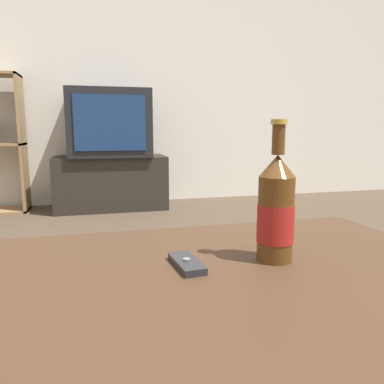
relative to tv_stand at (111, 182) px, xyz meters
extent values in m
cube|color=silver|center=(0.10, 0.30, 1.07)|extent=(8.00, 0.05, 2.60)
cube|color=#422B1C|center=(0.10, -2.72, 0.17)|extent=(1.02, 0.76, 0.04)
cylinder|color=#382417|center=(-0.34, -2.40, -0.04)|extent=(0.07, 0.07, 0.38)
cylinder|color=#382417|center=(0.55, -2.40, -0.04)|extent=(0.07, 0.07, 0.38)
cube|color=#28231E|center=(0.00, 0.00, 0.00)|extent=(0.95, 0.46, 0.46)
cube|color=black|center=(0.00, 0.00, 0.51)|extent=(0.68, 0.53, 0.56)
cube|color=navy|center=(0.00, -0.27, 0.51)|extent=(0.56, 0.01, 0.44)
cube|color=#99754C|center=(-0.71, 0.09, 0.34)|extent=(0.02, 0.30, 1.14)
cylinder|color=#563314|center=(0.23, -2.65, 0.28)|extent=(0.07, 0.07, 0.18)
cylinder|color=maroon|center=(0.23, -2.65, 0.27)|extent=(0.08, 0.08, 0.08)
cone|color=#563314|center=(0.23, -2.65, 0.39)|extent=(0.07, 0.07, 0.04)
cylinder|color=#563314|center=(0.23, -2.65, 0.44)|extent=(0.03, 0.03, 0.06)
cylinder|color=#B79333|center=(0.23, -2.65, 0.47)|extent=(0.03, 0.03, 0.01)
cube|color=#232328|center=(0.05, -2.64, 0.20)|extent=(0.05, 0.12, 0.01)
cylinder|color=slate|center=(0.05, -2.64, 0.20)|extent=(0.02, 0.02, 0.00)
camera|label=1|loc=(-0.12, -3.33, 0.46)|focal=35.00mm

